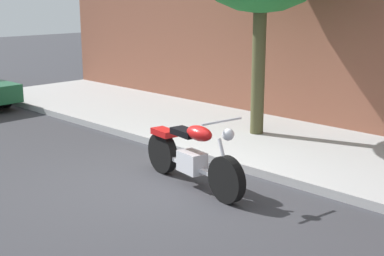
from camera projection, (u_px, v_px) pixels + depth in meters
name	position (u px, v px, depth m)	size (l,w,h in m)	color
ground_plane	(162.00, 183.00, 8.31)	(60.00, 60.00, 0.00)	#38383D
sidewalk	(275.00, 143.00, 10.33)	(18.01, 3.36, 0.14)	#AEAEAE
motorcycle	(192.00, 157.00, 8.08)	(2.30, 0.76, 1.17)	black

